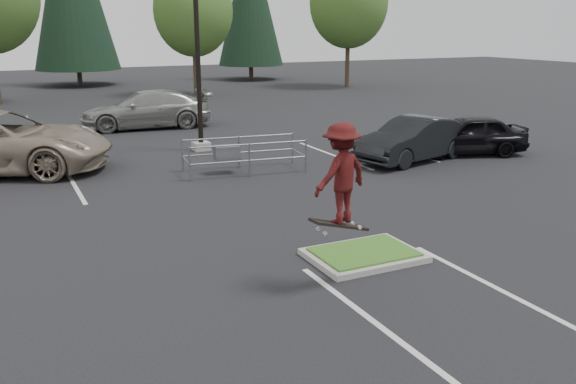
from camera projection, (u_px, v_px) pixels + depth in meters
name	position (u px, v px, depth m)	size (l,w,h in m)	color
ground	(364.00, 258.00, 12.32)	(120.00, 120.00, 0.00)	black
grass_median	(364.00, 255.00, 12.30)	(2.20, 1.60, 0.16)	#A29F97
stall_lines	(205.00, 194.00, 16.97)	(22.62, 17.60, 0.01)	silver
light_pole	(197.00, 25.00, 21.72)	(0.70, 0.60, 10.12)	#A29F97
decid_c	(193.00, 13.00, 39.31)	(5.12, 5.12, 8.38)	#38281C
decid_d	(348.00, 5.00, 44.64)	(5.76, 5.76, 9.43)	#38281C
cart_corral	(231.00, 152.00, 19.21)	(3.90, 1.81, 1.07)	gray
skateboarder	(340.00, 174.00, 10.39)	(1.27, 0.94, 1.97)	black
car_r_charc	(413.00, 139.00, 20.94)	(1.58, 4.54, 1.50)	black
car_r_black	(468.00, 135.00, 21.97)	(1.69, 4.21, 1.44)	black
car_far_silver	(147.00, 109.00, 27.66)	(2.35, 5.79, 1.68)	gray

